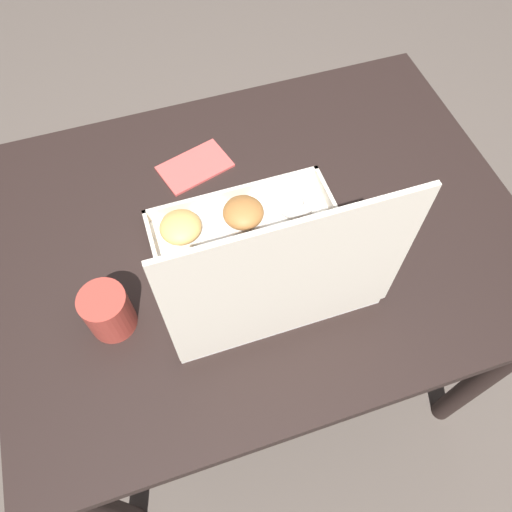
% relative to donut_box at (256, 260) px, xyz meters
% --- Properties ---
extents(ground_plane, '(8.00, 8.00, 0.00)m').
position_rel_donut_box_xyz_m(ground_plane, '(-0.05, -0.10, -0.82)').
color(ground_plane, '#564C44').
extents(dining_table, '(1.07, 0.81, 0.76)m').
position_rel_donut_box_xyz_m(dining_table, '(-0.05, -0.10, -0.18)').
color(dining_table, black).
rests_on(dining_table, ground_plane).
extents(donut_box, '(0.38, 0.33, 0.36)m').
position_rel_donut_box_xyz_m(donut_box, '(0.00, 0.00, 0.00)').
color(donut_box, silver).
rests_on(donut_box, dining_table).
extents(coffee_mug, '(0.08, 0.08, 0.10)m').
position_rel_donut_box_xyz_m(coffee_mug, '(0.28, 0.01, -0.01)').
color(coffee_mug, '#A3382D').
rests_on(coffee_mug, dining_table).
extents(paper_napkin, '(0.17, 0.13, 0.01)m').
position_rel_donut_box_xyz_m(paper_napkin, '(0.04, -0.30, -0.06)').
color(paper_napkin, '#CC4C47').
rests_on(paper_napkin, dining_table).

